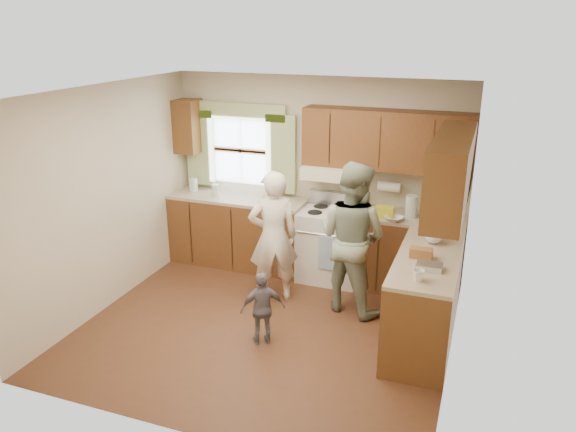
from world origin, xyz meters
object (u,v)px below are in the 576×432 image
at_px(child, 263,308).
at_px(stove, 331,244).
at_px(woman_right, 352,238).
at_px(woman_left, 273,237).

bearing_deg(child, stove, -130.41).
distance_m(stove, child, 1.74).
relative_size(stove, woman_right, 0.62).
relative_size(stove, child, 1.38).
xyz_separation_m(woman_right, child, (-0.64, -1.03, -0.47)).
height_order(woman_left, woman_right, woman_right).
bearing_deg(woman_left, child, 75.64).
relative_size(woman_left, woman_right, 0.91).
height_order(stove, woman_right, woman_right).
bearing_deg(woman_right, woman_left, 25.05).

